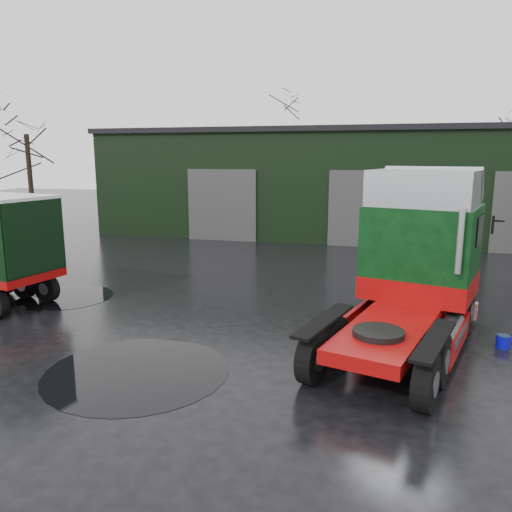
{
  "coord_description": "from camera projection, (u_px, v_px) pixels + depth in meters",
  "views": [
    {
      "loc": [
        3.22,
        -12.65,
        4.76
      ],
      "look_at": [
        -0.74,
        1.94,
        1.7
      ],
      "focal_mm": 35.0,
      "sensor_mm": 36.0,
      "label": 1
    }
  ],
  "objects": [
    {
      "name": "ground",
      "position": [
        264.0,
        331.0,
        13.73
      ],
      "size": [
        100.0,
        100.0,
        0.0
      ],
      "primitive_type": "plane",
      "color": "black"
    },
    {
      "name": "warehouse",
      "position": [
        373.0,
        181.0,
        31.51
      ],
      "size": [
        32.4,
        12.4,
        6.3
      ],
      "color": "black",
      "rests_on": "ground"
    },
    {
      "name": "hero_tractor",
      "position": [
        403.0,
        265.0,
        11.73
      ],
      "size": [
        4.79,
        7.7,
        4.44
      ],
      "primitive_type": null,
      "rotation": [
        0.0,
        0.0,
        -0.26
      ],
      "color": "black",
      "rests_on": "ground"
    },
    {
      "name": "wash_bucket",
      "position": [
        503.0,
        342.0,
        12.53
      ],
      "size": [
        0.36,
        0.36,
        0.32
      ],
      "primitive_type": "cylinder",
      "rotation": [
        0.0,
        0.0,
        -0.06
      ],
      "color": "#0907AA",
      "rests_on": "ground"
    },
    {
      "name": "tree_left",
      "position": [
        29.0,
        164.0,
        28.61
      ],
      "size": [
        4.4,
        4.4,
        8.5
      ],
      "primitive_type": null,
      "color": "black",
      "rests_on": "ground"
    },
    {
      "name": "tree_back_a",
      "position": [
        283.0,
        155.0,
        42.71
      ],
      "size": [
        4.4,
        4.4,
        9.5
      ],
      "primitive_type": null,
      "color": "black",
      "rests_on": "ground"
    },
    {
      "name": "tree_back_b",
      "position": [
        483.0,
        168.0,
        38.8
      ],
      "size": [
        4.4,
        4.4,
        7.5
      ],
      "primitive_type": null,
      "color": "black",
      "rests_on": "ground"
    },
    {
      "name": "puddle_0",
      "position": [
        137.0,
        371.0,
        11.17
      ],
      "size": [
        4.12,
        4.12,
        0.01
      ],
      "primitive_type": "cylinder",
      "color": "black",
      "rests_on": "ground"
    },
    {
      "name": "puddle_1",
      "position": [
        341.0,
        324.0,
        14.31
      ],
      "size": [
        1.78,
        1.78,
        0.01
      ],
      "primitive_type": "cylinder",
      "color": "black",
      "rests_on": "ground"
    },
    {
      "name": "puddle_2",
      "position": [
        65.0,
        297.0,
        17.07
      ],
      "size": [
        3.17,
        3.17,
        0.01
      ],
      "primitive_type": "cylinder",
      "color": "black",
      "rests_on": "ground"
    },
    {
      "name": "puddle_4",
      "position": [
        393.0,
        311.0,
        15.5
      ],
      "size": [
        2.23,
        2.23,
        0.01
      ],
      "primitive_type": "cylinder",
      "color": "black",
      "rests_on": "ground"
    }
  ]
}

